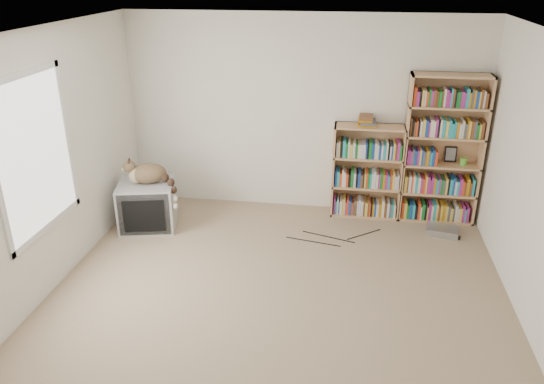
# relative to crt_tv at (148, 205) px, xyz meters

# --- Properties ---
(floor) EXTENTS (4.50, 5.00, 0.01)m
(floor) POSITION_rel_crt_tv_xyz_m (1.80, -1.61, -0.28)
(floor) COLOR tan
(floor) RESTS_ON ground
(wall_back) EXTENTS (4.50, 0.02, 2.50)m
(wall_back) POSITION_rel_crt_tv_xyz_m (1.80, 0.89, 0.97)
(wall_back) COLOR white
(wall_back) RESTS_ON floor
(wall_left) EXTENTS (0.02, 5.00, 2.50)m
(wall_left) POSITION_rel_crt_tv_xyz_m (-0.45, -1.61, 0.97)
(wall_left) COLOR white
(wall_left) RESTS_ON floor
(ceiling) EXTENTS (4.50, 5.00, 0.02)m
(ceiling) POSITION_rel_crt_tv_xyz_m (1.80, -1.61, 2.22)
(ceiling) COLOR white
(ceiling) RESTS_ON wall_back
(window) EXTENTS (0.02, 1.22, 1.52)m
(window) POSITION_rel_crt_tv_xyz_m (-0.44, -1.41, 1.12)
(window) COLOR white
(window) RESTS_ON wall_left
(crt_tv) EXTENTS (0.77, 0.73, 0.57)m
(crt_tv) POSITION_rel_crt_tv_xyz_m (0.00, 0.00, 0.00)
(crt_tv) COLOR #A8A9AB
(crt_tv) RESTS_ON floor
(cat) EXTENTS (0.72, 0.46, 0.53)m
(cat) POSITION_rel_crt_tv_xyz_m (0.09, -0.01, 0.38)
(cat) COLOR #322514
(cat) RESTS_ON crt_tv
(bookcase_tall) EXTENTS (0.92, 0.30, 1.85)m
(bookcase_tall) POSITION_rel_crt_tv_xyz_m (3.54, 0.75, 0.59)
(bookcase_tall) COLOR tan
(bookcase_tall) RESTS_ON floor
(bookcase_short) EXTENTS (0.87, 0.30, 1.19)m
(bookcase_short) POSITION_rel_crt_tv_xyz_m (2.65, 0.75, 0.26)
(bookcase_short) COLOR tan
(bookcase_short) RESTS_ON floor
(book_stack) EXTENTS (0.22, 0.28, 0.12)m
(book_stack) POSITION_rel_crt_tv_xyz_m (2.60, 0.74, 0.97)
(book_stack) COLOR red
(book_stack) RESTS_ON bookcase_short
(green_mug) EXTENTS (0.08, 0.08, 0.09)m
(green_mug) POSITION_rel_crt_tv_xyz_m (3.80, 0.73, 0.51)
(green_mug) COLOR #5ABF36
(green_mug) RESTS_ON bookcase_tall
(framed_print) EXTENTS (0.15, 0.05, 0.19)m
(framed_print) POSITION_rel_crt_tv_xyz_m (3.66, 0.83, 0.57)
(framed_print) COLOR black
(framed_print) RESTS_ON bookcase_tall
(dvd_player) EXTENTS (0.42, 0.34, 0.08)m
(dvd_player) POSITION_rel_crt_tv_xyz_m (3.59, 0.32, -0.24)
(dvd_player) COLOR #9E9FA3
(dvd_player) RESTS_ON floor
(wall_outlet) EXTENTS (0.01, 0.08, 0.13)m
(wall_outlet) POSITION_rel_crt_tv_xyz_m (-0.44, 0.34, 0.04)
(wall_outlet) COLOR silver
(wall_outlet) RESTS_ON wall_left
(floor_cables) EXTENTS (1.20, 0.70, 0.01)m
(floor_cables) POSITION_rel_crt_tv_xyz_m (2.17, -0.10, -0.28)
(floor_cables) COLOR black
(floor_cables) RESTS_ON floor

